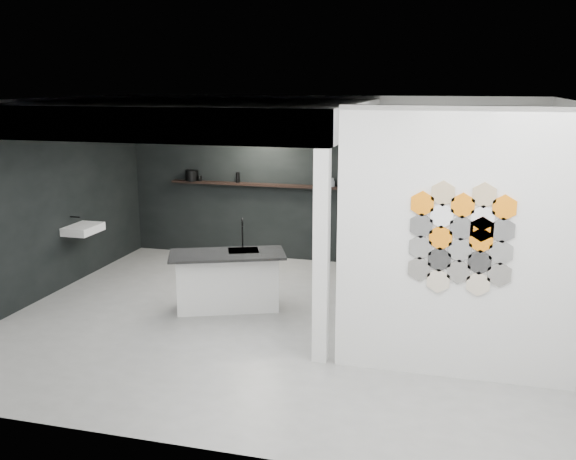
% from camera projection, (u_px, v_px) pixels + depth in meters
% --- Properties ---
extents(floor, '(7.00, 6.00, 0.01)m').
position_uv_depth(floor, '(275.00, 321.00, 8.29)').
color(floor, gray).
extents(partition_panel, '(2.45, 0.15, 2.80)m').
position_uv_depth(partition_panel, '(458.00, 246.00, 6.47)').
color(partition_panel, silver).
rests_on(partition_panel, floor).
extents(bay_clad_back, '(4.40, 0.04, 2.35)m').
position_uv_depth(bay_clad_back, '(250.00, 190.00, 11.15)').
color(bay_clad_back, black).
rests_on(bay_clad_back, floor).
extents(bay_clad_left, '(0.04, 4.00, 2.35)m').
position_uv_depth(bay_clad_left, '(76.00, 205.00, 9.84)').
color(bay_clad_left, black).
rests_on(bay_clad_left, floor).
extents(bulkhead, '(4.40, 4.00, 0.40)m').
position_uv_depth(bulkhead, '(205.00, 116.00, 8.98)').
color(bulkhead, silver).
rests_on(bulkhead, corner_column).
extents(corner_column, '(0.16, 0.16, 2.35)m').
position_uv_depth(corner_column, '(321.00, 258.00, 6.88)').
color(corner_column, silver).
rests_on(corner_column, floor).
extents(fascia_beam, '(4.40, 0.16, 0.40)m').
position_uv_depth(fascia_beam, '(139.00, 125.00, 7.18)').
color(fascia_beam, silver).
rests_on(fascia_beam, corner_column).
extents(wall_basin, '(0.40, 0.60, 0.12)m').
position_uv_depth(wall_basin, '(83.00, 229.00, 9.67)').
color(wall_basin, silver).
rests_on(wall_basin, bay_clad_left).
extents(display_shelf, '(3.00, 0.15, 0.04)m').
position_uv_depth(display_shelf, '(254.00, 184.00, 11.00)').
color(display_shelf, black).
rests_on(display_shelf, bay_clad_back).
extents(kitchen_island, '(1.66, 1.20, 1.23)m').
position_uv_depth(kitchen_island, '(228.00, 280.00, 8.65)').
color(kitchen_island, silver).
rests_on(kitchen_island, floor).
extents(stockpot, '(0.23, 0.23, 0.19)m').
position_uv_depth(stockpot, '(192.00, 175.00, 11.26)').
color(stockpot, black).
rests_on(stockpot, display_shelf).
extents(kettle, '(0.22, 0.22, 0.16)m').
position_uv_depth(kettle, '(321.00, 181.00, 10.67)').
color(kettle, black).
rests_on(kettle, display_shelf).
extents(glass_bowl, '(0.16, 0.16, 0.09)m').
position_uv_depth(glass_bowl, '(331.00, 184.00, 10.64)').
color(glass_bowl, gray).
rests_on(glass_bowl, display_shelf).
extents(glass_vase, '(0.13, 0.13, 0.14)m').
position_uv_depth(glass_vase, '(331.00, 182.00, 10.63)').
color(glass_vase, gray).
rests_on(glass_vase, display_shelf).
extents(bottle_dark, '(0.09, 0.09, 0.18)m').
position_uv_depth(bottle_dark, '(238.00, 177.00, 11.04)').
color(bottle_dark, black).
rests_on(bottle_dark, display_shelf).
extents(utensil_cup, '(0.08, 0.08, 0.09)m').
position_uv_depth(utensil_cup, '(200.00, 178.00, 11.23)').
color(utensil_cup, black).
rests_on(utensil_cup, display_shelf).
extents(hex_tile_cluster, '(1.04, 0.02, 1.16)m').
position_uv_depth(hex_tile_cluster, '(462.00, 239.00, 6.36)').
color(hex_tile_cluster, '#66635E').
rests_on(hex_tile_cluster, partition_panel).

